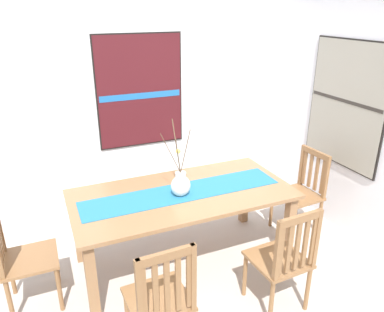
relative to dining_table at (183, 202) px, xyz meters
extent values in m
cube|color=#B2A89E|center=(0.01, -0.52, -0.66)|extent=(6.40, 6.40, 0.03)
cube|color=silver|center=(0.01, 1.34, 0.70)|extent=(6.40, 0.12, 2.70)
cube|color=#8E6642|center=(0.00, 0.00, 0.08)|extent=(1.98, 0.97, 0.03)
cube|color=#8E6642|center=(-0.91, -0.40, -0.29)|extent=(0.08, 0.08, 0.71)
cube|color=#8E6642|center=(0.91, -0.40, -0.29)|extent=(0.08, 0.08, 0.71)
cube|color=#8E6642|center=(-0.91, 0.40, -0.29)|extent=(0.08, 0.08, 0.71)
cube|color=#8E6642|center=(0.91, 0.40, -0.29)|extent=(0.08, 0.08, 0.71)
cube|color=#236B93|center=(0.00, 0.00, 0.10)|extent=(1.82, 0.36, 0.01)
ellipsoid|color=silver|center=(-0.04, -0.05, 0.19)|extent=(0.18, 0.15, 0.19)
cylinder|color=silver|center=(-0.04, -0.05, 0.30)|extent=(0.09, 0.09, 0.04)
cylinder|color=brown|center=(-0.04, 0.02, 0.54)|extent=(0.02, 0.15, 0.45)
cylinder|color=brown|center=(0.01, -0.06, 0.51)|extent=(0.09, 0.03, 0.39)
cylinder|color=brown|center=(-0.12, -0.03, 0.51)|extent=(0.17, 0.04, 0.37)
cylinder|color=brown|center=(-0.08, -0.11, 0.50)|extent=(0.09, 0.12, 0.36)
sphere|color=#E5CC4C|center=(-0.04, 0.00, 0.50)|extent=(0.04, 0.04, 0.04)
cube|color=brown|center=(-0.52, -0.83, -0.22)|extent=(0.43, 0.43, 0.03)
cylinder|color=brown|center=(-0.35, -0.65, -0.44)|extent=(0.04, 0.04, 0.42)
cube|color=brown|center=(-0.70, -1.03, 0.05)|extent=(0.04, 0.04, 0.51)
cube|color=brown|center=(-0.34, -1.02, 0.05)|extent=(0.04, 0.04, 0.51)
cube|color=brown|center=(-0.52, -1.02, 0.27)|extent=(0.38, 0.04, 0.06)
cube|color=brown|center=(-0.67, -1.03, 0.03)|extent=(0.04, 0.02, 0.42)
cube|color=brown|center=(-0.59, -1.03, 0.03)|extent=(0.04, 0.02, 0.42)
cube|color=brown|center=(-0.52, -1.02, 0.03)|extent=(0.04, 0.02, 0.42)
cube|color=brown|center=(-0.44, -1.02, 0.03)|extent=(0.04, 0.02, 0.42)
cube|color=brown|center=(-0.37, -1.02, 0.03)|extent=(0.04, 0.02, 0.42)
cube|color=brown|center=(0.49, -0.80, -0.22)|extent=(0.44, 0.44, 0.03)
cylinder|color=brown|center=(0.31, -0.63, -0.44)|extent=(0.04, 0.04, 0.42)
cylinder|color=brown|center=(0.67, -0.62, -0.44)|extent=(0.04, 0.04, 0.42)
cylinder|color=brown|center=(0.32, -0.99, -0.44)|extent=(0.04, 0.04, 0.42)
cylinder|color=brown|center=(0.68, -0.98, -0.44)|extent=(0.04, 0.04, 0.42)
cube|color=brown|center=(0.32, -1.00, 0.04)|extent=(0.04, 0.04, 0.50)
cube|color=brown|center=(0.68, -0.99, 0.04)|extent=(0.04, 0.04, 0.50)
cube|color=brown|center=(0.50, -0.99, 0.26)|extent=(0.38, 0.05, 0.06)
cube|color=brown|center=(0.35, -1.00, 0.03)|extent=(0.04, 0.02, 0.41)
cube|color=brown|center=(0.43, -1.00, 0.03)|extent=(0.04, 0.02, 0.41)
cube|color=brown|center=(0.50, -0.99, 0.03)|extent=(0.04, 0.02, 0.41)
cube|color=brown|center=(0.58, -0.99, 0.03)|extent=(0.04, 0.02, 0.41)
cube|color=brown|center=(0.66, -0.99, 0.03)|extent=(0.04, 0.02, 0.41)
cube|color=brown|center=(-1.32, -0.01, -0.22)|extent=(0.42, 0.42, 0.03)
cylinder|color=brown|center=(-1.14, 0.16, -0.44)|extent=(0.04, 0.04, 0.42)
cylinder|color=brown|center=(-1.15, -0.20, -0.44)|extent=(0.04, 0.04, 0.42)
cylinder|color=brown|center=(-1.50, 0.17, -0.44)|extent=(0.04, 0.04, 0.42)
cylinder|color=brown|center=(-1.51, -0.19, -0.44)|extent=(0.04, 0.04, 0.42)
cube|color=brown|center=(1.32, 0.01, -0.22)|extent=(0.44, 0.44, 0.03)
cylinder|color=brown|center=(1.15, -0.18, -0.44)|extent=(0.04, 0.04, 0.42)
cylinder|color=brown|center=(1.13, 0.18, -0.44)|extent=(0.04, 0.04, 0.42)
cylinder|color=brown|center=(1.51, -0.16, -0.44)|extent=(0.04, 0.04, 0.42)
cylinder|color=brown|center=(1.49, 0.20, -0.44)|extent=(0.04, 0.04, 0.42)
cube|color=brown|center=(1.52, -0.15, 0.03)|extent=(0.04, 0.04, 0.47)
cube|color=brown|center=(1.50, 0.20, 0.03)|extent=(0.04, 0.04, 0.47)
cube|color=brown|center=(1.51, 0.02, 0.23)|extent=(0.05, 0.38, 0.06)
cube|color=brown|center=(1.52, -0.11, 0.01)|extent=(0.02, 0.04, 0.38)
cube|color=brown|center=(1.52, -0.02, 0.01)|extent=(0.02, 0.04, 0.38)
cube|color=brown|center=(1.51, 0.07, 0.01)|extent=(0.02, 0.04, 0.38)
cube|color=brown|center=(1.51, 0.16, 0.01)|extent=(0.02, 0.04, 0.38)
cube|color=black|center=(0.01, 1.28, 0.76)|extent=(0.99, 0.04, 1.27)
cube|color=#471419|center=(0.01, 1.26, 0.76)|extent=(0.96, 0.01, 1.24)
cube|color=#1E60A8|center=(0.01, 1.26, 0.71)|extent=(0.93, 0.00, 0.07)
cube|color=black|center=(1.81, 0.00, 0.73)|extent=(0.04, 0.99, 1.28)
cube|color=gray|center=(1.78, 0.00, 0.73)|extent=(0.01, 0.96, 1.25)
cube|color=#2D2823|center=(1.78, 0.00, 0.76)|extent=(0.00, 0.93, 0.03)
camera|label=1|loc=(-1.11, -2.79, 1.67)|focal=34.99mm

